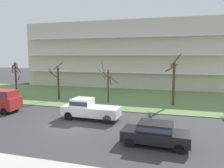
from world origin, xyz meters
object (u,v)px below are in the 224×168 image
tree_far_left (16,78)px  tree_left (58,81)px  pickup_white_near_left (89,109)px  tree_right (174,81)px  sedan_black_center_left (155,133)px  tree_center (108,83)px

tree_far_left → tree_left: bearing=2.2°
pickup_white_near_left → tree_left: bearing=-43.2°
tree_right → sedan_black_center_left: 12.78m
tree_left → sedan_black_center_left: (14.00, -11.98, -1.67)m
tree_left → tree_center: tree_left is taller
tree_far_left → pickup_white_near_left: tree_far_left is taller
pickup_white_near_left → tree_center: bearing=-85.3°
tree_far_left → sedan_black_center_left: bearing=-29.8°
tree_far_left → tree_left: size_ratio=0.99×
tree_right → pickup_white_near_left: bearing=-133.3°
pickup_white_near_left → sedan_black_center_left: 7.92m
tree_center → sedan_black_center_left: (6.88, -11.93, -1.67)m
tree_far_left → sedan_black_center_left: tree_far_left is taller
tree_left → pickup_white_near_left: tree_left is taller
pickup_white_near_left → sedan_black_center_left: bearing=147.1°
tree_center → sedan_black_center_left: bearing=-60.0°
tree_right → pickup_white_near_left: (-7.59, -8.05, -1.95)m
tree_left → sedan_black_center_left: bearing=-40.6°
tree_center → tree_right: 8.00m
tree_far_left → pickup_white_near_left: (13.95, -7.23, -1.85)m
tree_left → tree_right: size_ratio=0.82×
tree_left → sedan_black_center_left: 18.50m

